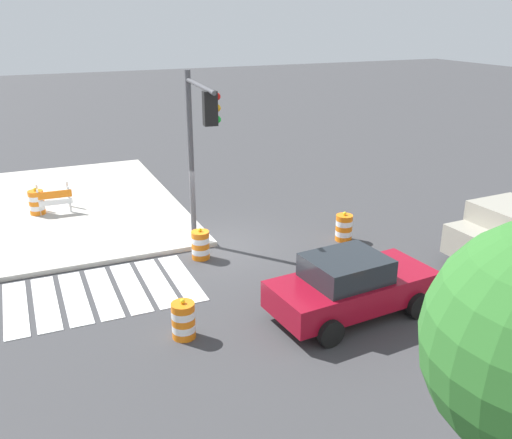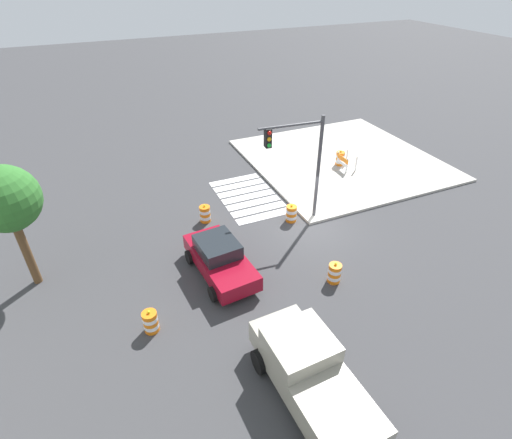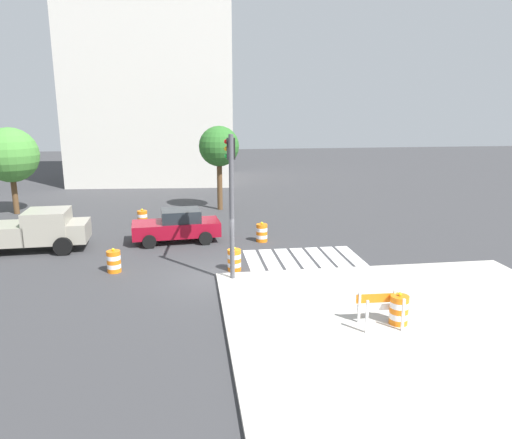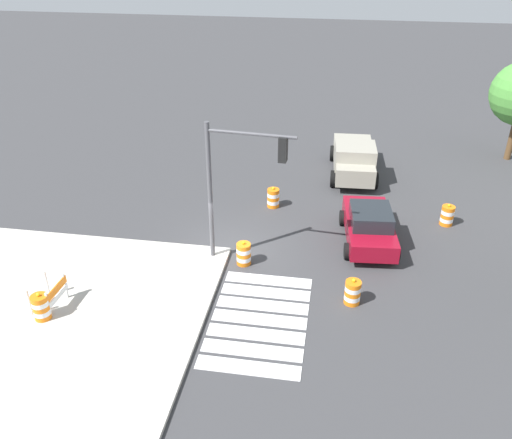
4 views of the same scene
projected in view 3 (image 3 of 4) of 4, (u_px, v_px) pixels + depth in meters
ground_plane at (216, 277)px, 18.94m from camera, size 120.00×120.00×0.00m
sidewalk_corner at (432, 334)px, 13.97m from camera, size 12.00×12.00×0.15m
crosswalk_stripes at (303, 259)px, 21.23m from camera, size 5.10×3.20×0.02m
sports_car at (177, 226)px, 23.83m from camera, size 4.44×2.43×1.63m
pickup_truck at (36, 230)px, 22.29m from camera, size 5.23×2.51×1.92m
traffic_barrel_near_corner at (262, 233)px, 23.88m from camera, size 0.56×0.56×1.02m
traffic_barrel_crosswalk_end at (142, 218)px, 26.97m from camera, size 0.56×0.56×1.02m
traffic_barrel_median_near at (114, 261)px, 19.42m from camera, size 0.56×0.56×1.02m
traffic_barrel_median_far at (234, 260)px, 19.60m from camera, size 0.56×0.56×1.02m
traffic_barrel_on_sidewalk at (399, 310)px, 14.41m from camera, size 0.56×0.56×1.02m
construction_barricade at (378, 306)px, 14.40m from camera, size 1.30×0.81×1.00m
traffic_light_pole at (231, 177)px, 18.66m from camera, size 0.52×3.28×5.50m
street_tree_streetside_near at (10, 155)px, 29.46m from camera, size 3.40×3.40×5.43m
street_tree_streetside_mid at (219, 147)px, 30.62m from camera, size 2.60×2.60×5.47m
office_building_far at (153, 69)px, 42.34m from camera, size 14.77×11.11×19.99m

